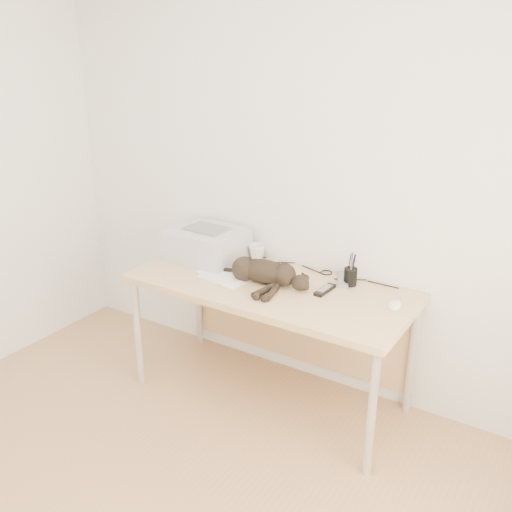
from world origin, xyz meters
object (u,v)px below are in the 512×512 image
Objects in this scene: cat at (262,272)px; pen_cup at (350,276)px; printer at (207,244)px; desk at (277,300)px; mug at (257,252)px; mouse at (395,303)px.

cat is 3.42× the size of pen_cup.
pen_cup is at bearing 6.22° from printer.
mug is at bearing 143.60° from desk.
cat is at bearing -52.87° from mug.
printer reaches higher than pen_cup.
desk is 3.62× the size of printer.
cat is 0.49m from pen_cup.
desk is at bearing -36.40° from mug.
cat reaches higher than mug.
printer is 1.22m from mouse.
mouse is (0.68, 0.02, 0.15)m from desk.
cat is 0.74m from mouse.
printer is 0.50m from cat.
pen_cup reaches higher than desk.
printer reaches higher than mug.
desk is 0.45m from pen_cup.
desk is 2.50× the size of cat.
printer reaches higher than mouse.
cat is at bearing -116.76° from desk.
cat is 5.57× the size of mouse.
mug reaches higher than desk.
printer is 0.31m from mug.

